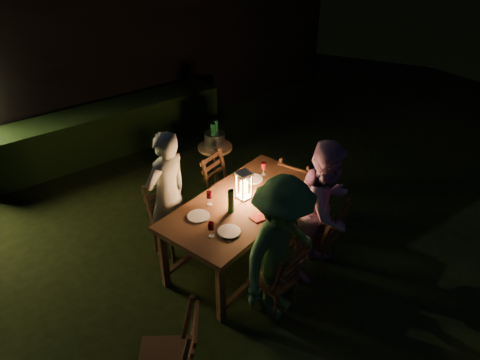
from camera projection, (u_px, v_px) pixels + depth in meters
garden_envelope at (71, 28)px, 9.30m from camera, size 40.00×40.00×3.20m
dining_table at (245, 207)px, 5.49m from camera, size 2.25×1.51×0.86m
chair_near_left at (275, 289)px, 5.04m from camera, size 0.50×0.52×0.94m
chair_near_right at (318, 245)px, 5.63m from camera, size 0.57×0.59×1.00m
chair_far_left at (174, 232)px, 5.84m from camera, size 0.52×0.55×1.02m
chair_far_right at (225, 198)px, 6.51m from camera, size 0.55×0.57×0.95m
chair_end at (298, 195)px, 6.56m from camera, size 0.58×0.56×0.97m
person_house_side at (167, 195)px, 5.58m from camera, size 0.69×0.54×1.68m
person_opp_right at (326, 209)px, 5.31m from camera, size 0.97×0.84×1.71m
person_opp_left at (281, 251)px, 4.71m from camera, size 1.22×0.89×1.70m
lantern at (244, 187)px, 5.42m from camera, size 0.16×0.16×0.35m
plate_far_left at (199, 216)px, 5.19m from camera, size 0.25×0.25×0.01m
plate_near_left at (229, 231)px, 4.96m from camera, size 0.25×0.25×0.01m
plate_far_right at (253, 179)px, 5.85m from camera, size 0.25×0.25×0.01m
plate_near_right at (282, 191)px, 5.62m from camera, size 0.25×0.25×0.01m
wineglass_a at (209, 198)px, 5.34m from camera, size 0.06×0.06×0.18m
wineglass_b at (211, 230)px, 4.85m from camera, size 0.06×0.06×0.18m
wineglass_c at (279, 192)px, 5.45m from camera, size 0.06×0.06×0.18m
wineglass_d at (264, 169)px, 5.90m from camera, size 0.06×0.06×0.18m
wineglass_e at (260, 209)px, 5.17m from camera, size 0.06×0.06×0.18m
bottle_table at (231, 201)px, 5.20m from camera, size 0.07×0.07×0.28m
napkin_left at (259, 217)px, 5.17m from camera, size 0.18×0.14×0.01m
napkin_right at (292, 190)px, 5.64m from camera, size 0.18×0.14×0.01m
phone at (231, 238)px, 4.87m from camera, size 0.14×0.07×0.01m
side_table at (215, 151)px, 7.00m from camera, size 0.51×0.51×0.69m
ice_bucket at (215, 140)px, 6.89m from camera, size 0.30×0.30×0.22m
bottle_bucket_a at (213, 139)px, 6.81m from camera, size 0.07×0.07×0.32m
bottle_bucket_b at (216, 135)px, 6.92m from camera, size 0.07×0.07×0.32m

